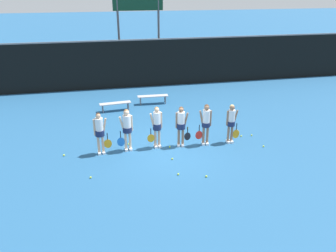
% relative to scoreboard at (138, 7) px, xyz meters
% --- Properties ---
extents(ground_plane, '(140.00, 140.00, 0.00)m').
position_rel_scoreboard_xyz_m(ground_plane, '(-0.12, -10.20, -4.78)').
color(ground_plane, '#235684').
extents(fence_windscreen, '(60.00, 0.08, 3.02)m').
position_rel_scoreboard_xyz_m(fence_windscreen, '(-0.12, -1.53, -3.26)').
color(fence_windscreen, black).
rests_on(fence_windscreen, ground_plane).
extents(scoreboard, '(3.19, 0.15, 6.20)m').
position_rel_scoreboard_xyz_m(scoreboard, '(0.00, 0.00, 0.00)').
color(scoreboard, '#515156').
rests_on(scoreboard, ground_plane).
extents(bench_courtside, '(1.65, 0.52, 0.44)m').
position_rel_scoreboard_xyz_m(bench_courtside, '(-2.01, -5.60, -4.40)').
color(bench_courtside, '#B2B2B7').
rests_on(bench_courtside, ground_plane).
extents(bench_far, '(1.69, 0.41, 0.47)m').
position_rel_scoreboard_xyz_m(bench_far, '(0.08, -4.91, -4.38)').
color(bench_far, '#B2B2B7').
rests_on(bench_far, ground_plane).
extents(player_0, '(0.65, 0.35, 1.71)m').
position_rel_scoreboard_xyz_m(player_0, '(-2.82, -10.23, -3.79)').
color(player_0, tan).
rests_on(player_0, ground_plane).
extents(player_1, '(0.65, 0.37, 1.74)m').
position_rel_scoreboard_xyz_m(player_1, '(-1.77, -10.14, -3.75)').
color(player_1, beige).
rests_on(player_1, ground_plane).
extents(player_2, '(0.62, 0.34, 1.74)m').
position_rel_scoreboard_xyz_m(player_2, '(-0.58, -10.12, -3.77)').
color(player_2, tan).
rests_on(player_2, ground_plane).
extents(player_3, '(0.61, 0.35, 1.70)m').
position_rel_scoreboard_xyz_m(player_3, '(0.39, -10.19, -3.78)').
color(player_3, '#8C664C').
rests_on(player_3, ground_plane).
extents(player_4, '(0.63, 0.34, 1.75)m').
position_rel_scoreboard_xyz_m(player_4, '(1.41, -10.26, -3.75)').
color(player_4, '#8C664C').
rests_on(player_4, ground_plane).
extents(player_5, '(0.63, 0.33, 1.68)m').
position_rel_scoreboard_xyz_m(player_5, '(2.49, -10.30, -3.80)').
color(player_5, '#8C664C').
rests_on(player_5, ground_plane).
extents(tennis_ball_0, '(0.07, 0.07, 0.07)m').
position_rel_scoreboard_xyz_m(tennis_ball_0, '(-0.09, -10.28, -4.75)').
color(tennis_ball_0, '#CCE033').
rests_on(tennis_ball_0, ground_plane).
extents(tennis_ball_1, '(0.07, 0.07, 0.07)m').
position_rel_scoreboard_xyz_m(tennis_ball_1, '(-0.20, -11.26, -4.75)').
color(tennis_ball_1, '#CCE033').
rests_on(tennis_ball_1, ground_plane).
extents(tennis_ball_2, '(0.07, 0.07, 0.07)m').
position_rel_scoreboard_xyz_m(tennis_ball_2, '(0.70, -12.70, -4.74)').
color(tennis_ball_2, '#CCE033').
rests_on(tennis_ball_2, ground_plane).
extents(tennis_ball_3, '(0.07, 0.07, 0.07)m').
position_rel_scoreboard_xyz_m(tennis_ball_3, '(3.18, -9.89, -4.75)').
color(tennis_ball_3, '#CCE033').
rests_on(tennis_ball_3, ground_plane).
extents(tennis_ball_4, '(0.07, 0.07, 0.07)m').
position_rel_scoreboard_xyz_m(tennis_ball_4, '(-1.71, -9.69, -4.75)').
color(tennis_ball_4, '#CCE033').
rests_on(tennis_ball_4, ground_plane).
extents(tennis_ball_5, '(0.07, 0.07, 0.07)m').
position_rel_scoreboard_xyz_m(tennis_ball_5, '(-4.26, -10.15, -4.74)').
color(tennis_ball_5, '#CCE033').
rests_on(tennis_ball_5, ground_plane).
extents(tennis_ball_6, '(0.07, 0.07, 0.07)m').
position_rel_scoreboard_xyz_m(tennis_ball_6, '(-0.22, -12.37, -4.75)').
color(tennis_ball_6, '#CCE033').
rests_on(tennis_ball_6, ground_plane).
extents(tennis_ball_7, '(0.07, 0.07, 0.07)m').
position_rel_scoreboard_xyz_m(tennis_ball_7, '(3.69, -10.99, -4.75)').
color(tennis_ball_7, '#CCE033').
rests_on(tennis_ball_7, ground_plane).
extents(tennis_ball_8, '(0.07, 0.07, 0.07)m').
position_rel_scoreboard_xyz_m(tennis_ball_8, '(-3.23, -11.97, -4.75)').
color(tennis_ball_8, '#CCE033').
rests_on(tennis_ball_8, ground_plane).
extents(tennis_ball_9, '(0.07, 0.07, 0.07)m').
position_rel_scoreboard_xyz_m(tennis_ball_9, '(3.66, -9.90, -4.75)').
color(tennis_ball_9, '#CCE033').
rests_on(tennis_ball_9, ground_plane).
extents(tennis_ball_10, '(0.07, 0.07, 0.07)m').
position_rel_scoreboard_xyz_m(tennis_ball_10, '(1.11, -8.61, -4.75)').
color(tennis_ball_10, '#CCE033').
rests_on(tennis_ball_10, ground_plane).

